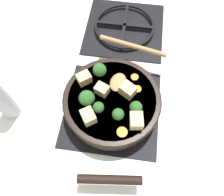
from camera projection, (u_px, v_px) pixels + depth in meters
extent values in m
plane|color=silver|center=(112.00, 109.00, 0.73)|extent=(2.40, 2.40, 0.00)
cube|color=black|center=(112.00, 108.00, 0.72)|extent=(0.31, 0.31, 0.01)
torus|color=black|center=(112.00, 106.00, 0.71)|extent=(0.24, 0.24, 0.01)
cube|color=black|center=(112.00, 106.00, 0.71)|extent=(0.01, 0.23, 0.01)
cube|color=black|center=(112.00, 106.00, 0.71)|extent=(0.23, 0.01, 0.01)
cube|color=black|center=(124.00, 28.00, 0.89)|extent=(0.31, 0.31, 0.01)
torus|color=black|center=(124.00, 25.00, 0.87)|extent=(0.24, 0.24, 0.01)
cube|color=black|center=(124.00, 25.00, 0.87)|extent=(0.01, 0.23, 0.01)
cube|color=black|center=(124.00, 25.00, 0.87)|extent=(0.23, 0.01, 0.01)
cylinder|color=black|center=(112.00, 102.00, 0.68)|extent=(0.29, 0.29, 0.05)
cylinder|color=#5B3316|center=(112.00, 101.00, 0.68)|extent=(0.27, 0.27, 0.05)
torus|color=black|center=(112.00, 99.00, 0.66)|extent=(0.30, 0.30, 0.01)
cylinder|color=black|center=(110.00, 180.00, 0.56)|extent=(0.17, 0.04, 0.02)
ellipsoid|color=#A87A4C|center=(118.00, 82.00, 0.67)|extent=(0.06, 0.08, 0.01)
cylinder|color=#A87A4C|center=(133.00, 46.00, 0.74)|extent=(0.23, 0.06, 0.02)
cube|color=#DBB770|center=(136.00, 121.00, 0.60)|extent=(0.04, 0.05, 0.04)
cube|color=#DBB770|center=(128.00, 90.00, 0.65)|extent=(0.06, 0.05, 0.04)
cube|color=#DBB770|center=(102.00, 90.00, 0.65)|extent=(0.05, 0.04, 0.03)
cube|color=#DBB770|center=(84.00, 78.00, 0.67)|extent=(0.05, 0.05, 0.03)
cube|color=#DBB770|center=(88.00, 116.00, 0.61)|extent=(0.05, 0.05, 0.03)
cylinder|color=#709956|center=(135.00, 110.00, 0.63)|extent=(0.01, 0.01, 0.01)
sphere|color=#285B23|center=(136.00, 107.00, 0.61)|extent=(0.04, 0.04, 0.04)
cylinder|color=#709956|center=(118.00, 117.00, 0.62)|extent=(0.01, 0.01, 0.01)
sphere|color=#285B23|center=(118.00, 114.00, 0.60)|extent=(0.03, 0.03, 0.03)
cylinder|color=#709956|center=(100.00, 74.00, 0.69)|extent=(0.01, 0.01, 0.01)
sphere|color=#285B23|center=(100.00, 70.00, 0.67)|extent=(0.04, 0.04, 0.04)
cylinder|color=#709956|center=(88.00, 102.00, 0.64)|extent=(0.01, 0.01, 0.01)
sphere|color=#285B23|center=(87.00, 98.00, 0.62)|extent=(0.05, 0.05, 0.05)
cylinder|color=#709956|center=(99.00, 110.00, 0.63)|extent=(0.01, 0.01, 0.01)
sphere|color=#285B23|center=(98.00, 107.00, 0.62)|extent=(0.03, 0.03, 0.03)
cylinder|color=orange|center=(137.00, 89.00, 0.67)|extent=(0.02, 0.02, 0.01)
cylinder|color=orange|center=(122.00, 132.00, 0.60)|extent=(0.03, 0.03, 0.01)
cylinder|color=orange|center=(135.00, 77.00, 0.69)|extent=(0.02, 0.02, 0.01)
cylinder|color=#B2B2B7|center=(1.00, 100.00, 0.65)|extent=(0.05, 0.05, 0.18)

